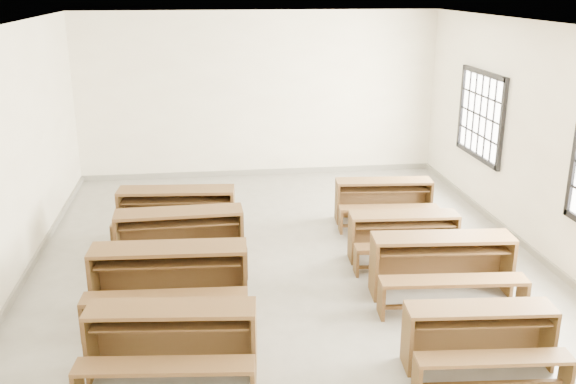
{
  "coord_description": "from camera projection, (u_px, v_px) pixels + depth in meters",
  "views": [
    {
      "loc": [
        -1.08,
        -8.14,
        3.7
      ],
      "look_at": [
        0.0,
        0.0,
        1.0
      ],
      "focal_mm": 40.0,
      "sensor_mm": 36.0,
      "label": 1
    }
  ],
  "objects": [
    {
      "name": "room",
      "position": [
        295.0,
        108.0,
        8.3
      ],
      "size": [
        8.5,
        8.5,
        3.2
      ],
      "color": "gray",
      "rests_on": "ground"
    },
    {
      "name": "desk_set_0",
      "position": [
        172.0,
        338.0,
        6.18
      ],
      "size": [
        1.71,
        1.01,
        0.73
      ],
      "rotation": [
        0.0,
        0.0,
        -0.11
      ],
      "color": "brown",
      "rests_on": "ground"
    },
    {
      "name": "desk_set_1",
      "position": [
        169.0,
        276.0,
        7.4
      ],
      "size": [
        1.85,
        1.03,
        0.81
      ],
      "rotation": [
        0.0,
        0.0,
        -0.06
      ],
      "color": "brown",
      "rests_on": "ground"
    },
    {
      "name": "desk_set_2",
      "position": [
        180.0,
        234.0,
        8.66
      ],
      "size": [
        1.73,
        0.93,
        0.77
      ],
      "rotation": [
        0.0,
        0.0,
        0.02
      ],
      "color": "brown",
      "rests_on": "ground"
    },
    {
      "name": "desk_set_3",
      "position": [
        177.0,
        210.0,
        9.56
      ],
      "size": [
        1.79,
        1.04,
        0.77
      ],
      "rotation": [
        0.0,
        0.0,
        -0.09
      ],
      "color": "brown",
      "rests_on": "ground"
    },
    {
      "name": "desk_set_4",
      "position": [
        480.0,
        334.0,
        6.33
      ],
      "size": [
        1.53,
        0.88,
        0.66
      ],
      "rotation": [
        0.0,
        0.0,
        -0.08
      ],
      "color": "brown",
      "rests_on": "ground"
    },
    {
      "name": "desk_set_5",
      "position": [
        443.0,
        262.0,
        7.81
      ],
      "size": [
        1.78,
        1.02,
        0.77
      ],
      "rotation": [
        0.0,
        0.0,
        -0.08
      ],
      "color": "brown",
      "rests_on": "ground"
    },
    {
      "name": "desk_set_6",
      "position": [
        404.0,
        234.0,
        8.83
      ],
      "size": [
        1.54,
        0.87,
        0.67
      ],
      "rotation": [
        0.0,
        0.0,
        -0.07
      ],
      "color": "brown",
      "rests_on": "ground"
    },
    {
      "name": "desk_set_7",
      "position": [
        384.0,
        198.0,
        10.27
      ],
      "size": [
        1.59,
        0.92,
        0.69
      ],
      "rotation": [
        0.0,
        0.0,
        -0.09
      ],
      "color": "brown",
      "rests_on": "ground"
    }
  ]
}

